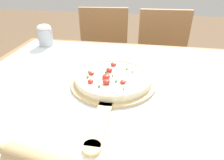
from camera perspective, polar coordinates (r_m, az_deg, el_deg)
dining_table at (r=0.84m, az=0.68°, el=-8.22°), size 1.24×1.00×0.76m
towel_cloth at (r=0.78m, az=0.72°, el=-1.86°), size 1.16×0.92×0.00m
pizza_peel at (r=0.77m, az=0.08°, el=-1.30°), size 0.34×0.53×0.01m
pizza at (r=0.78m, az=0.33°, el=0.77°), size 0.30×0.30×0.04m
chair_left at (r=1.64m, az=-2.51°, el=6.41°), size 0.44×0.44×0.89m
chair_right at (r=1.61m, az=13.99°, el=5.12°), size 0.42×0.42×0.89m
flour_cup at (r=1.22m, az=-18.63°, el=12.13°), size 0.08×0.08×0.12m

